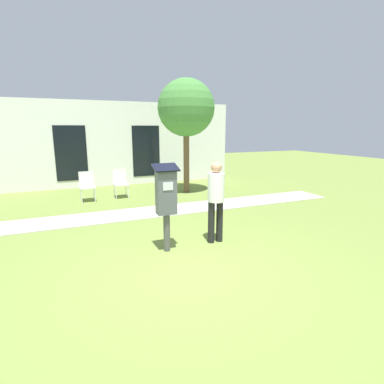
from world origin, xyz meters
name	(u,v)px	position (x,y,z in m)	size (l,w,h in m)	color
ground_plane	(188,272)	(0.00, 0.00, 0.00)	(40.00, 40.00, 0.00)	olive
sidewalk	(137,213)	(0.00, 3.51, 0.01)	(12.00, 1.10, 0.02)	#B7B2A8
building_facade	(109,144)	(0.00, 7.93, 1.60)	(10.00, 0.26, 3.20)	white
parking_meter	(166,196)	(-0.03, 0.92, 1.02)	(0.44, 0.31, 1.59)	#4C4C4C
person_standing	(216,196)	(0.98, 0.96, 0.93)	(0.32, 0.32, 1.58)	black
outdoor_chair_left	(87,184)	(-1.06, 5.55, 0.53)	(0.44, 0.44, 0.90)	white
outdoor_chair_middle	(120,181)	(-0.04, 5.64, 0.53)	(0.44, 0.44, 0.90)	white
tree	(186,108)	(2.23, 5.56, 2.84)	(1.90, 1.90, 3.82)	brown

